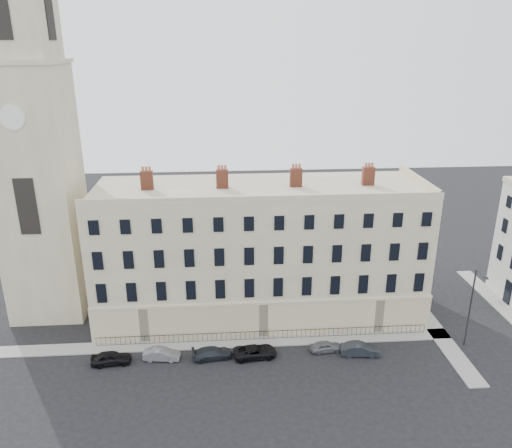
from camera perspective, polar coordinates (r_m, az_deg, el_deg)
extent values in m
plane|color=black|center=(50.97, 8.48, -15.97)|extent=(160.00, 160.00, 0.00)
cube|color=tan|center=(56.81, 0.36, -3.06)|extent=(36.00, 12.00, 15.00)
cube|color=beige|center=(53.91, 0.87, -10.99)|extent=(36.10, 0.18, 4.00)
cube|color=beige|center=(63.10, 17.07, -7.05)|extent=(0.18, 12.10, 4.00)
cube|color=tan|center=(48.60, 0.93, 2.82)|extent=(36.00, 0.35, 0.80)
cube|color=tan|center=(58.37, 18.19, 4.76)|extent=(0.35, 12.00, 0.80)
cube|color=brown|center=(54.44, -12.36, 4.90)|extent=(1.30, 0.70, 2.00)
cube|color=brown|center=(53.88, -3.88, 5.17)|extent=(1.30, 0.70, 2.00)
cube|color=brown|center=(54.50, 4.59, 5.32)|extent=(1.30, 0.70, 2.00)
cube|color=brown|center=(56.26, 12.71, 5.36)|extent=(1.30, 0.70, 2.00)
cube|color=tan|center=(59.71, -23.45, 3.02)|extent=(8.00, 8.00, 28.00)
cube|color=tan|center=(57.68, -26.21, 21.35)|extent=(7.04, 7.04, 10.00)
cylinder|color=white|center=(54.22, -26.10, 10.86)|extent=(2.40, 0.14, 2.40)
cube|color=gray|center=(54.00, -3.40, -13.40)|extent=(48.00, 2.00, 0.12)
cube|color=gray|center=(61.11, 19.02, -10.28)|extent=(2.00, 24.00, 0.12)
cube|color=gray|center=(67.05, 26.34, -8.55)|extent=(2.00, 20.00, 0.12)
cube|color=black|center=(53.98, 0.91, -12.17)|extent=(35.00, 0.04, 0.04)
cube|color=black|center=(54.47, 0.91, -12.97)|extent=(35.00, 0.04, 0.04)
imported|color=black|center=(52.61, -16.22, -14.49)|extent=(4.00, 1.88, 1.32)
imported|color=slate|center=(52.13, -10.73, -14.41)|extent=(3.75, 1.65, 1.20)
imported|color=#21252C|center=(51.63, -5.02, -14.49)|extent=(4.24, 2.16, 1.18)
imported|color=black|center=(51.61, -0.09, -14.39)|extent=(4.56, 2.44, 1.22)
imported|color=slate|center=(52.96, 7.99, -13.68)|extent=(3.38, 1.59, 1.12)
imported|color=#22262D|center=(52.96, 11.83, -13.84)|extent=(4.02, 1.76, 1.29)
cylinder|color=#2F2E34|center=(55.92, 23.26, -8.84)|extent=(0.17, 0.17, 8.65)
cylinder|color=#2F2E34|center=(53.62, 24.37, -5.22)|extent=(0.45, 1.61, 0.11)
cube|color=#2F2E34|center=(53.13, 24.88, -5.59)|extent=(0.30, 0.57, 0.13)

